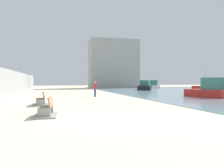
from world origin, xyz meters
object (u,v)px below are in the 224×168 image
at_px(bench_near, 47,111).
at_px(person_walking, 95,88).
at_px(boat_outer, 209,90).
at_px(boat_far_left, 214,89).
at_px(bench_far, 41,102).
at_px(boat_distant, 215,85).
at_px(boat_mid_bay, 145,86).
at_px(boat_far_right, 152,85).

distance_m(bench_near, person_walking, 14.22).
bearing_deg(boat_outer, boat_far_left, 49.11).
relative_size(bench_far, boat_outer, 0.44).
xyz_separation_m(bench_far, boat_far_left, (23.15, 10.92, 0.44)).
relative_size(boat_distant, boat_mid_bay, 0.97).
relative_size(boat_distant, boat_far_left, 1.30).
bearing_deg(boat_mid_bay, boat_far_right, 58.18).
height_order(person_walking, boat_mid_bay, boat_mid_bay).
distance_m(bench_far, boat_far_right, 40.54).
bearing_deg(boat_mid_bay, boat_outer, -93.66).
xyz_separation_m(bench_far, person_walking, (5.43, 7.91, 0.79)).
bearing_deg(boat_mid_bay, bench_near, -120.71).
bearing_deg(boat_far_left, person_walking, -170.36).
bearing_deg(boat_distant, boat_far_right, -178.24).
height_order(bench_near, boat_far_right, boat_far_right).
bearing_deg(person_walking, boat_outer, -19.25).
relative_size(boat_far_left, boat_far_right, 1.18).
bearing_deg(boat_far_right, bench_near, -120.95).
distance_m(boat_distant, boat_outer, 38.27).
xyz_separation_m(bench_near, bench_far, (-0.53, 5.42, 0.00)).
distance_m(bench_near, boat_outer, 18.95).
bearing_deg(bench_far, person_walking, 55.51).
distance_m(bench_near, boat_far_right, 44.78).
xyz_separation_m(person_walking, boat_far_left, (17.72, 3.01, -0.35)).
distance_m(boat_outer, boat_mid_bay, 20.80).
distance_m(bench_near, bench_far, 5.44).
relative_size(boat_outer, boat_mid_bay, 0.63).
bearing_deg(boat_far_right, boat_outer, -102.62).
height_order(boat_distant, boat_far_right, boat_far_right).
xyz_separation_m(bench_near, boat_mid_bay, (17.84, 30.04, 0.47)).
relative_size(bench_near, boat_far_left, 0.37).
bearing_deg(bench_near, boat_far_right, 59.05).
distance_m(boat_outer, boat_far_right, 29.85).
xyz_separation_m(boat_distant, boat_outer, (-24.18, -29.67, 0.11)).
distance_m(boat_mid_bay, boat_far_right, 9.85).
bearing_deg(boat_far_left, bench_far, -154.75).
bearing_deg(person_walking, boat_far_left, 9.64).
xyz_separation_m(person_walking, boat_mid_bay, (12.93, 16.71, -0.31)).
xyz_separation_m(boat_outer, boat_far_left, (6.11, 7.06, -0.12)).
xyz_separation_m(bench_near, boat_far_left, (22.62, 16.34, 0.44)).
relative_size(bench_far, boat_mid_bay, 0.28).
bearing_deg(bench_near, boat_mid_bay, 59.29).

